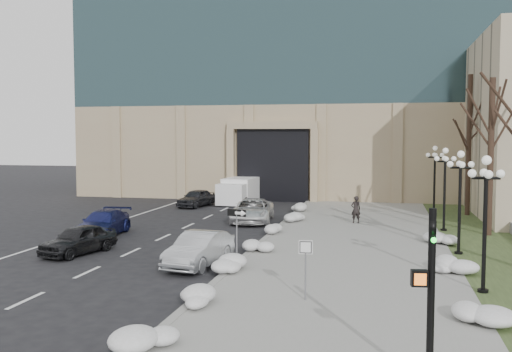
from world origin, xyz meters
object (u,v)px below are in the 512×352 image
Objects in this scene: keep_sign at (306,257)px; lamppost_c at (445,178)px; car_c at (103,223)px; car_d at (252,210)px; box_truck at (242,191)px; lamppost_d at (435,171)px; car_e at (196,198)px; one_way_sign at (240,220)px; lamppost_a at (485,205)px; car_b at (199,249)px; traffic_signal at (429,302)px; car_a at (78,240)px; pedestrian at (356,209)px; lamppost_b at (460,188)px.

lamppost_c is at bearing 62.96° from keep_sign.
car_c is 0.90× the size of car_d.
lamppost_c reaches higher than keep_sign.
keep_sign is (12.40, -10.09, 0.84)m from car_c.
car_d is 0.80× the size of box_truck.
box_truck is 1.38× the size of lamppost_d.
car_e is at bearing -125.03° from box_truck.
lamppost_c is at bearing 66.66° from one_way_sign.
car_d is at bearing 128.26° from lamppost_a.
car_c is (-7.37, 5.74, -0.03)m from car_b.
lamppost_a is at bearing -28.69° from car_c.
keep_sign is 0.53× the size of traffic_signal.
pedestrian is at bearing 58.32° from car_a.
lamppost_a is at bearing -90.00° from lamppost_c.
lamppost_b is at bearing -28.45° from car_e.
lamppost_b reaches higher than traffic_signal.
keep_sign is (8.82, -26.78, 0.53)m from box_truck.
pedestrian is at bearing 71.97° from car_b.
car_c is (-1.19, 4.62, 0.01)m from car_a.
box_truck is at bearing 101.17° from car_d.
lamppost_c is (14.59, -11.46, 2.09)m from box_truck.
lamppost_b reaches higher than one_way_sign.
box_truck is 3.17× the size of keep_sign.
car_c is 19.91m from lamppost_a.
box_truck is at bearing 103.13° from traffic_signal.
car_a is at bearing -136.10° from lamppost_d.
keep_sign is at bearing -78.02° from car_d.
lamppost_a reaches higher than car_a.
keep_sign reaches higher than car_b.
keep_sign is at bearing -104.82° from lamppost_d.
one_way_sign is 10.16m from lamppost_b.
car_e is 22.77m from lamppost_b.
car_e is at bearing 129.43° from lamppost_a.
car_c is 1.94× the size of one_way_sign.
one_way_sign is 0.62× the size of traffic_signal.
lamppost_a reaches higher than car_d.
car_e is 0.83× the size of lamppost_d.
car_c is 17.07m from box_truck.
traffic_signal reaches higher than car_d.
box_truck is at bearing -65.66° from pedestrian.
lamppost_d is (14.59, -4.96, 2.09)m from box_truck.
box_truck is (2.39, 21.30, 0.32)m from car_a.
keep_sign is at bearing -34.16° from car_b.
car_d is at bearing 99.50° from car_b.
car_a is 0.82× the size of lamppost_b.
car_e is 2.40× the size of pedestrian.
one_way_sign is at bearing -72.22° from box_truck.
car_e is 27.39m from lamppost_a.
lamppost_c is at bearing -13.78° from car_d.
car_e is 20.81m from one_way_sign.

